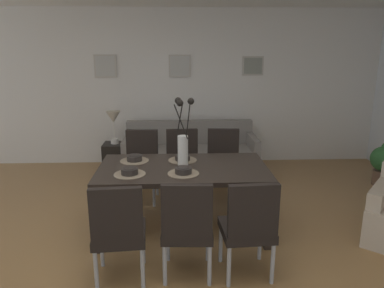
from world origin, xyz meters
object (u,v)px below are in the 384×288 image
at_px(dining_chair_far_left, 187,225).
at_px(centerpiece_vase, 183,141).
at_px(table_lamp, 113,120).
at_px(dining_table, 183,173).
at_px(dining_chair_mid_left, 249,225).
at_px(bowl_far_right, 183,157).
at_px(framed_picture_right, 253,66).
at_px(dining_chair_near_right, 141,162).
at_px(bowl_far_left, 183,170).
at_px(framed_picture_center, 180,66).
at_px(sofa, 190,156).
at_px(side_table, 116,159).
at_px(dining_chair_far_right, 183,161).
at_px(bowl_near_left, 130,171).
at_px(dining_chair_mid_right, 223,161).
at_px(potted_plant, 384,161).
at_px(framed_picture_left, 105,66).
at_px(bowl_near_right, 134,158).
at_px(dining_chair_near_left, 119,229).

distance_m(dining_chair_far_left, centerpiece_vase, 1.02).
bearing_deg(table_lamp, dining_table, -60.85).
bearing_deg(dining_chair_mid_left, dining_chair_far_left, 177.83).
bearing_deg(bowl_far_right, table_lamp, 122.41).
bearing_deg(framed_picture_right, dining_chair_near_right, -137.65).
xyz_separation_m(bowl_far_left, table_lamp, (-1.03, 2.07, 0.11)).
bearing_deg(framed_picture_center, bowl_far_right, -90.00).
bearing_deg(framed_picture_right, dining_table, -116.05).
xyz_separation_m(dining_chair_far_left, bowl_far_right, (-0.02, 1.11, 0.27)).
relative_size(sofa, side_table, 3.98).
bearing_deg(dining_chair_far_right, bowl_near_left, -115.76).
relative_size(bowl_near_left, bowl_far_left, 1.00).
distance_m(dining_chair_mid_right, framed_picture_right, 2.08).
height_order(dining_chair_near_right, dining_chair_mid_left, same).
bearing_deg(framed_picture_right, potted_plant, -36.23).
height_order(dining_chair_far_left, sofa, dining_chair_far_left).
bearing_deg(framed_picture_left, framed_picture_center, 0.00).
bearing_deg(framed_picture_left, dining_chair_mid_left, -62.54).
relative_size(dining_table, bowl_far_left, 10.59).
distance_m(bowl_far_left, potted_plant, 3.33).
bearing_deg(dining_table, framed_picture_left, 116.06).
relative_size(dining_chair_near_right, table_lamp, 1.80).
bearing_deg(bowl_near_right, dining_chair_near_right, 89.44).
distance_m(dining_chair_far_right, dining_chair_mid_right, 0.54).
bearing_deg(table_lamp, framed_picture_left, 106.63).
distance_m(dining_chair_near_left, dining_chair_near_right, 1.84).
bearing_deg(dining_chair_mid_right, framed_picture_left, 138.20).
relative_size(dining_chair_far_right, sofa, 0.44).
bearing_deg(dining_table, dining_chair_near_right, 120.44).
relative_size(dining_chair_mid_left, framed_picture_center, 2.50).
height_order(dining_chair_mid_right, framed_picture_center, framed_picture_center).
height_order(dining_chair_far_right, framed_picture_left, framed_picture_left).
height_order(side_table, framed_picture_center, framed_picture_center).
relative_size(dining_chair_far_right, side_table, 1.77).
relative_size(bowl_far_right, framed_picture_right, 0.48).
height_order(dining_chair_mid_right, centerpiece_vase, centerpiece_vase).
distance_m(framed_picture_right, potted_plant, 2.50).
bearing_deg(bowl_far_right, dining_chair_far_left, -89.05).
bearing_deg(bowl_near_left, dining_chair_mid_left, -32.01).
relative_size(dining_chair_near_left, centerpiece_vase, 1.25).
xyz_separation_m(framed_picture_right, potted_plant, (1.72, -1.26, -1.30)).
bearing_deg(potted_plant, framed_picture_center, 156.85).
bearing_deg(table_lamp, centerpiece_vase, -60.81).
relative_size(dining_table, dining_chair_far_right, 1.96).
bearing_deg(centerpiece_vase, dining_chair_near_left, -120.99).
bearing_deg(dining_chair_near_left, sofa, 76.06).
relative_size(side_table, potted_plant, 0.78).
bearing_deg(sofa, table_lamp, -176.14).
bearing_deg(bowl_near_left, bowl_near_right, 90.00).
height_order(bowl_near_right, potted_plant, bowl_near_right).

